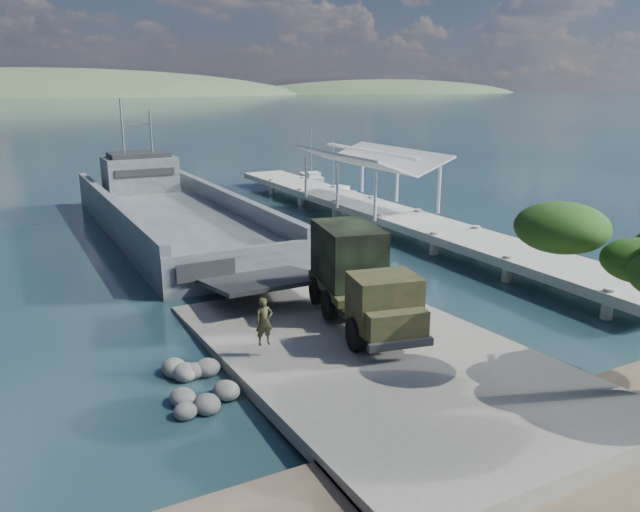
{
  "coord_description": "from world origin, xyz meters",
  "views": [
    {
      "loc": [
        -11.5,
        -18.58,
        9.86
      ],
      "look_at": [
        1.56,
        6.0,
        2.15
      ],
      "focal_mm": 35.0,
      "sensor_mm": 36.0,
      "label": 1
    }
  ],
  "objects": [
    {
      "name": "distant_headlands",
      "position": [
        50.0,
        560.0,
        0.0
      ],
      "size": [
        1000.0,
        240.0,
        48.0
      ],
      "primitive_type": null,
      "color": "#405C39",
      "rests_on": "ground"
    },
    {
      "name": "boat_ramp",
      "position": [
        0.0,
        -1.0,
        0.25
      ],
      "size": [
        10.0,
        18.0,
        0.5
      ],
      "primitive_type": "cube",
      "color": "slate",
      "rests_on": "ground"
    },
    {
      "name": "military_truck",
      "position": [
        1.13,
        1.85,
        2.32
      ],
      "size": [
        3.95,
        8.21,
        3.66
      ],
      "rotation": [
        0.0,
        0.0,
        -0.2
      ],
      "color": "black",
      "rests_on": "boat_ramp"
    },
    {
      "name": "sailboat_far",
      "position": [
        18.34,
        39.46,
        0.32
      ],
      "size": [
        2.41,
        5.06,
        5.94
      ],
      "rotation": [
        0.0,
        0.0,
        -0.21
      ],
      "color": "silver",
      "rests_on": "ground"
    },
    {
      "name": "ground",
      "position": [
        0.0,
        0.0,
        0.0
      ],
      "size": [
        1400.0,
        1400.0,
        0.0
      ],
      "primitive_type": "plane",
      "color": "#1C3743",
      "rests_on": "ground"
    },
    {
      "name": "landing_craft",
      "position": [
        -0.93,
        22.68,
        0.78
      ],
      "size": [
        8.23,
        32.08,
        9.51
      ],
      "rotation": [
        0.0,
        0.0,
        -0.0
      ],
      "color": "#424A4E",
      "rests_on": "ground"
    },
    {
      "name": "sailboat_near",
      "position": [
        16.03,
        30.51,
        0.31
      ],
      "size": [
        2.55,
        4.9,
        5.73
      ],
      "rotation": [
        0.0,
        0.0,
        0.26
      ],
      "color": "silver",
      "rests_on": "ground"
    },
    {
      "name": "pier",
      "position": [
        13.0,
        18.77,
        1.6
      ],
      "size": [
        6.4,
        44.0,
        6.1
      ],
      "color": "#97968E",
      "rests_on": "ground"
    },
    {
      "name": "soldier",
      "position": [
        -3.59,
        0.53,
        1.37
      ],
      "size": [
        0.65,
        0.45,
        1.73
      ],
      "primitive_type": "imported",
      "rotation": [
        0.0,
        0.0,
        -0.06
      ],
      "color": "#1E2E19",
      "rests_on": "boat_ramp"
    },
    {
      "name": "shoreline_rocks",
      "position": [
        -6.2,
        0.5,
        0.0
      ],
      "size": [
        3.2,
        5.6,
        0.9
      ],
      "primitive_type": null,
      "color": "#595957",
      "rests_on": "ground"
    }
  ]
}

